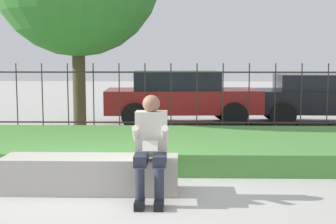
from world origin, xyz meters
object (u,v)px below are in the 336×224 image
Objects in this scene: person_seated_reader at (151,143)px; car_parked_center at (181,96)px; car_parked_right at (331,97)px; stone_bench at (91,176)px.

car_parked_center is at bearing 86.81° from person_seated_reader.
car_parked_center reaches higher than car_parked_right.
person_seated_reader is 7.96m from car_parked_right.
car_parked_right is (5.07, 6.41, 0.50)m from stone_bench.
stone_bench is at bearing -104.32° from car_parked_center.
car_parked_center is at bearing -175.81° from car_parked_right.
stone_bench is 6.41m from car_parked_center.
stone_bench is at bearing 158.72° from person_seated_reader.
car_parked_center is at bearing 79.60° from stone_bench.
person_seated_reader reaches higher than stone_bench.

